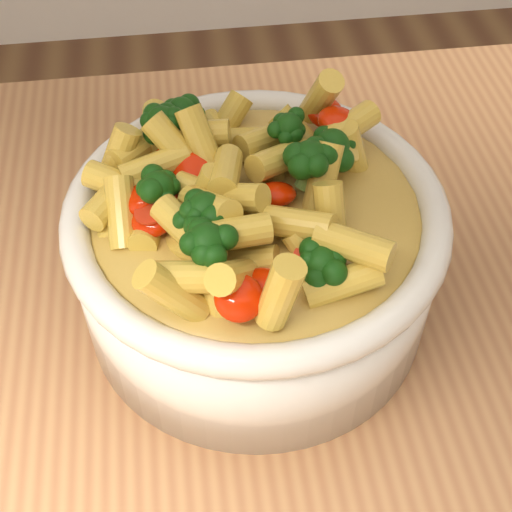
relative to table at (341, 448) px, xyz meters
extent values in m
cube|color=#AD784A|center=(0.00, 0.00, 0.08)|extent=(1.20, 0.80, 0.04)
cylinder|color=white|center=(-0.06, 0.08, 0.15)|extent=(0.25, 0.25, 0.10)
ellipsoid|color=white|center=(-0.06, 0.08, 0.12)|extent=(0.23, 0.23, 0.04)
torus|color=white|center=(-0.06, 0.08, 0.20)|extent=(0.26, 0.26, 0.02)
ellipsoid|color=#F0BB51|center=(-0.06, 0.08, 0.20)|extent=(0.22, 0.22, 0.03)
camera|label=1|loc=(-0.10, -0.26, 0.53)|focal=50.00mm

